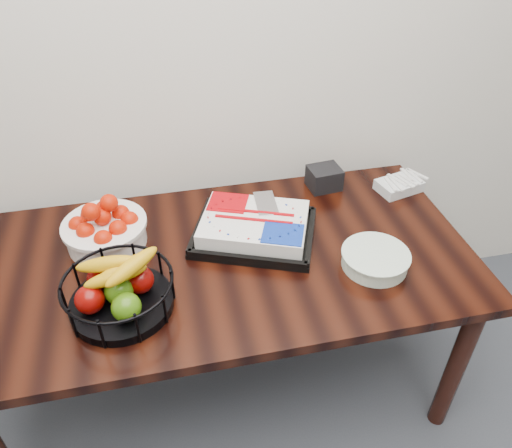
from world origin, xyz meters
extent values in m
plane|color=silver|center=(0.00, 2.50, 1.35)|extent=(5.00, 0.00, 5.00)
cube|color=black|center=(0.00, 2.00, 0.73)|extent=(1.80, 0.90, 0.04)
cylinder|color=black|center=(-0.82, 2.37, 0.35)|extent=(0.07, 0.07, 0.71)
cylinder|color=black|center=(0.82, 1.63, 0.35)|extent=(0.07, 0.07, 0.71)
cylinder|color=black|center=(0.82, 2.37, 0.35)|extent=(0.07, 0.07, 0.71)
cube|color=black|center=(0.13, 2.09, 0.76)|extent=(0.54, 0.48, 0.02)
cube|color=white|center=(0.13, 2.09, 0.80)|extent=(0.46, 0.41, 0.07)
cube|color=#AE030A|center=(0.02, 2.17, 0.84)|extent=(0.18, 0.17, 0.00)
cube|color=#0E2D9B|center=(0.25, 2.01, 0.84)|extent=(0.18, 0.17, 0.00)
cube|color=silver|center=(0.16, 2.18, 0.84)|extent=(0.09, 0.16, 0.00)
cylinder|color=white|center=(-0.41, 2.17, 0.80)|extent=(0.29, 0.29, 0.09)
cylinder|color=white|center=(-0.41, 2.17, 0.84)|extent=(0.31, 0.31, 0.01)
cylinder|color=black|center=(-0.36, 1.83, 0.77)|extent=(0.33, 0.33, 0.03)
torus|color=black|center=(-0.36, 1.83, 0.86)|extent=(0.35, 0.35, 0.01)
cylinder|color=white|center=(0.51, 1.84, 0.78)|extent=(0.23, 0.23, 0.05)
cylinder|color=white|center=(0.51, 1.84, 0.81)|extent=(0.24, 0.24, 0.01)
cube|color=silver|center=(0.80, 2.26, 0.77)|extent=(0.20, 0.16, 0.05)
cube|color=black|center=(0.49, 2.35, 0.80)|extent=(0.14, 0.13, 0.09)
camera|label=1|loc=(-0.17, 0.66, 1.95)|focal=35.00mm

